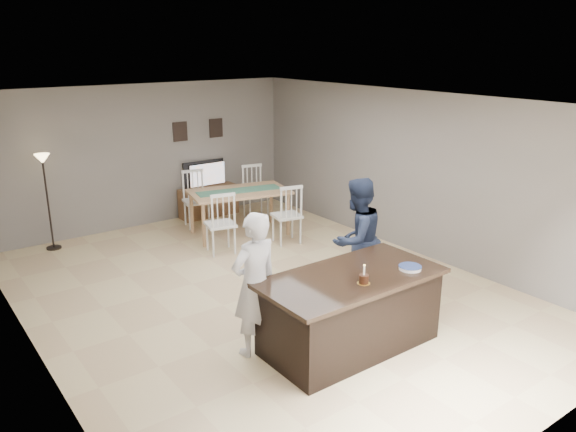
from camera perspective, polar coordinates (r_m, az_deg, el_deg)
floor at (r=8.10m, az=-2.52°, el=-7.81°), size 8.00×8.00×0.00m
room_shell at (r=7.54m, az=-2.68°, el=3.80°), size 8.00×8.00×8.00m
kitchen_island at (r=6.63m, az=6.30°, el=-9.54°), size 2.15×1.10×0.90m
tv_console at (r=11.62m, az=-8.06°, el=1.48°), size 1.20×0.40×0.60m
television at (r=11.54m, az=-8.35°, el=4.25°), size 0.91×0.12×0.53m
tv_screen_glow at (r=11.47m, az=-8.16°, el=4.21°), size 0.78×0.00×0.78m
picture_frames at (r=11.47m, az=-9.09°, el=8.65°), size 1.10×0.02×0.38m
doorway at (r=4.51m, az=-18.36°, el=-12.55°), size 0.00×2.10×2.65m
woman at (r=6.33m, az=-3.40°, el=-6.94°), size 0.65×0.46×1.69m
man at (r=7.68m, az=6.97°, el=-2.42°), size 0.89×0.73×1.72m
birthday_cake at (r=6.23m, az=7.70°, el=-6.35°), size 0.15×0.15×0.23m
plate_stack at (r=6.71m, az=12.30°, el=-5.14°), size 0.27×0.27×0.04m
dining_table at (r=10.32m, az=-4.97°, el=1.81°), size 2.08×2.32×1.08m
floor_lamp at (r=10.23m, az=-23.50°, el=3.75°), size 0.25×0.25×1.66m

